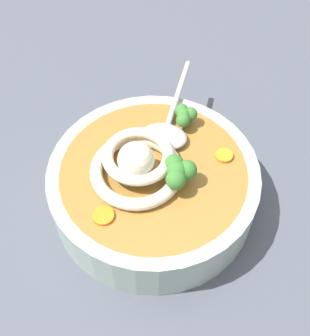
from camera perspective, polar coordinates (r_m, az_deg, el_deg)
The scene contains 8 objects.
table_slab at distance 61.52cm, azimuth -0.18°, elevation -5.14°, with size 136.89×136.89×3.29cm, color #474C56.
soup_bowl at distance 57.36cm, azimuth 0.00°, elevation -2.02°, with size 26.70×26.70×6.98cm.
noodle_pile at distance 53.25cm, azimuth -2.46°, elevation 0.78°, with size 12.60×12.35×5.06cm.
soup_spoon at distance 57.76cm, azimuth 1.52°, elevation 5.14°, with size 16.73×11.21×1.60cm.
broccoli_floret_far at distance 51.44cm, azimuth 3.07°, elevation -0.45°, with size 4.76×4.10×3.76cm.
broccoli_floret_left at distance 58.15cm, azimuth 3.88°, elevation 6.89°, with size 3.64×3.13×2.88cm.
carrot_slice_extra_b at distance 56.19cm, azimuth 8.98°, elevation 1.57°, with size 2.23×2.23×0.48cm, color orange.
carrot_slice_beside_chili at distance 50.90cm, azimuth -6.75°, elevation -6.18°, with size 2.53×2.53×0.41cm, color orange.
Camera 1 is at (-31.45, 7.61, 53.96)cm, focal length 46.85 mm.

